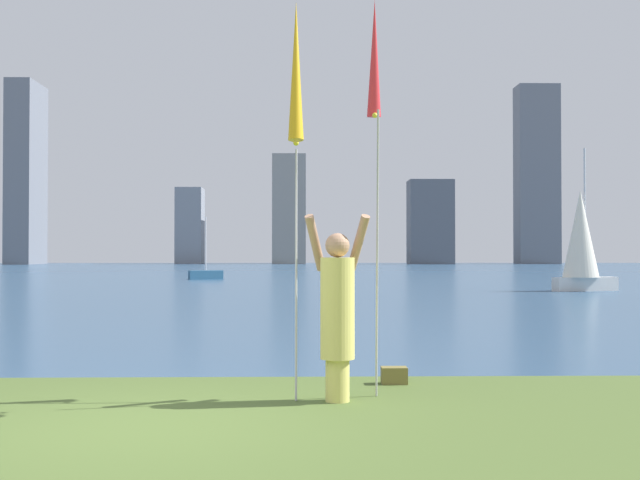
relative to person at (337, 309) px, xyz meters
name	(u,v)px	position (x,y,z in m)	size (l,w,h in m)	color
ground	(282,275)	(-1.90, 49.73, -1.04)	(120.00, 138.00, 0.12)	#475B28
person	(337,309)	(0.00, 0.00, 0.00)	(0.73, 0.54, 1.99)	#D8CC66
kite_flag_left	(296,78)	(-0.44, -0.22, 2.41)	(0.16, 0.72, 4.22)	#B2B2B7
kite_flag_right	(374,68)	(0.44, 0.46, 2.68)	(0.16, 0.59, 4.42)	#B2B2B7
bag	(394,375)	(0.73, 1.10, -0.88)	(0.31, 0.20, 0.20)	olive
sailboat_1	(581,238)	(11.20, 23.92, 1.21)	(2.96, 1.86, 5.96)	silver
sailboat_2	(206,274)	(-6.18, 38.73, -0.67)	(2.09, 1.28, 3.75)	#2D6084
skyline_tower_0	(26,174)	(-40.18, 104.97, 12.07)	(3.63, 7.99, 26.09)	slate
skyline_tower_1	(190,226)	(-17.15, 108.37, 4.66)	(3.87, 4.37, 11.28)	gray
skyline_tower_2	(289,210)	(-2.39, 109.13, 7.16)	(4.96, 5.58, 16.27)	gray
skyline_tower_3	(430,222)	(18.29, 105.49, 5.14)	(6.40, 4.61, 12.23)	#565B66
skyline_tower_4	(537,175)	(34.62, 107.57, 12.33)	(6.08, 3.97, 26.62)	slate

